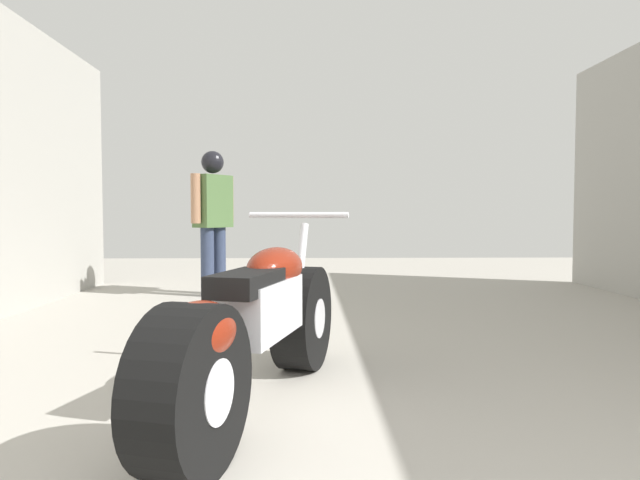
% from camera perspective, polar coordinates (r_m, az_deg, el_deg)
% --- Properties ---
extents(ground_plane, '(15.77, 15.77, 0.00)m').
position_cam_1_polar(ground_plane, '(4.06, 5.36, -10.88)').
color(ground_plane, '#A8A399').
extents(motorcycle_maroon_cruiser, '(0.86, 2.05, 0.97)m').
position_cam_1_polar(motorcycle_maroon_cruiser, '(2.69, -6.52, -9.20)').
color(motorcycle_maroon_cruiser, black).
rests_on(motorcycle_maroon_cruiser, ground_plane).
extents(mechanic_in_blue, '(0.46, 0.60, 1.69)m').
position_cam_1_polar(mechanic_in_blue, '(6.52, -11.08, 3.17)').
color(mechanic_in_blue, '#2D3851').
rests_on(mechanic_in_blue, ground_plane).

